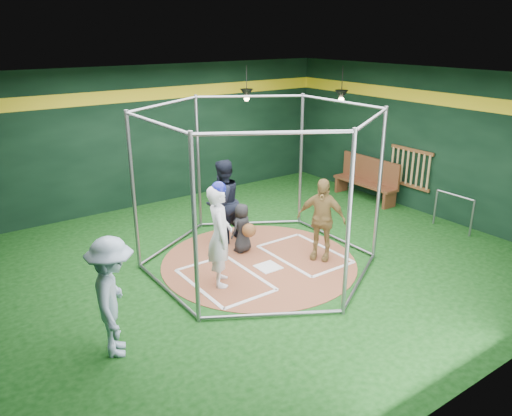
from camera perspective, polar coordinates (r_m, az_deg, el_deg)
room_shell at (r=9.20m, az=0.33°, el=3.68°), size 10.10×9.10×3.53m
clay_disc at (r=9.82m, az=0.34°, el=-6.18°), size 3.80×3.80×0.01m
home_plate at (r=9.60m, az=1.40°, el=-6.75°), size 0.43×0.43×0.01m
batter_box_left at (r=9.16m, az=-3.61°, el=-8.17°), size 1.17×1.77×0.01m
batter_box_right at (r=10.18m, az=5.53°, el=-5.24°), size 1.17×1.77×0.01m
batting_cage at (r=9.27m, az=0.36°, el=2.16°), size 4.05×4.67×3.00m
bat_rack at (r=13.03m, az=17.18°, el=4.42°), size 0.07×1.25×0.98m
pendant_lamp_near at (r=13.14m, az=-1.08°, el=12.94°), size 0.34×0.34×0.90m
pendant_lamp_far at (r=13.06m, az=9.73°, el=12.62°), size 0.34×0.34×0.90m
batter_figure at (r=8.67m, az=-4.16°, el=-3.02°), size 0.69×0.79×1.90m
visitor_leopard at (r=9.75m, az=7.47°, el=-1.27°), size 0.87×1.02×1.64m
catcher_figure at (r=10.06m, az=-1.52°, el=-2.31°), size 0.55×0.60×1.02m
umpire at (r=10.43m, az=-3.83°, el=0.71°), size 1.02×0.88×1.79m
bystander_blue at (r=7.15m, az=-16.01°, el=-9.78°), size 1.03×1.29×1.74m
dugout_bench at (r=13.60m, az=12.61°, el=3.36°), size 0.45×1.92×1.12m
steel_railing at (r=12.02m, az=21.69°, el=0.19°), size 0.05×0.98×0.85m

